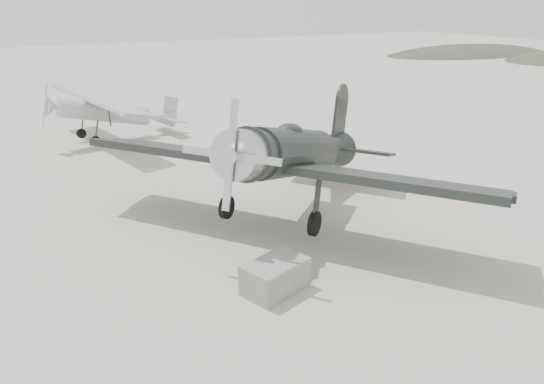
% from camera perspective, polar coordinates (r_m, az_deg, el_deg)
% --- Properties ---
extents(ground, '(160.00, 160.00, 0.00)m').
position_cam_1_polar(ground, '(17.39, 7.13, -4.71)').
color(ground, gray).
rests_on(ground, ground).
extents(hill_northeast, '(32.00, 16.00, 5.20)m').
position_cam_1_polar(hill_northeast, '(79.72, 20.40, 13.81)').
color(hill_northeast, '#333D2C').
rests_on(hill_northeast, ground).
extents(lowwing_monoplane, '(11.24, 12.39, 4.42)m').
position_cam_1_polar(lowwing_monoplane, '(17.93, 2.60, 4.18)').
color(lowwing_monoplane, black).
rests_on(lowwing_monoplane, ground).
extents(highwing_monoplane, '(7.28, 10.20, 2.88)m').
position_cam_1_polar(highwing_monoplane, '(29.38, -17.04, 8.61)').
color(highwing_monoplane, '#9EA1A3').
rests_on(highwing_monoplane, ground).
extents(equipment_block, '(1.92, 1.52, 0.84)m').
position_cam_1_polar(equipment_block, '(14.04, 0.35, -9.07)').
color(equipment_block, slate).
rests_on(equipment_block, ground).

